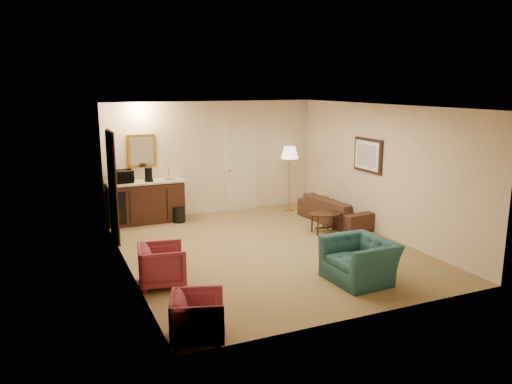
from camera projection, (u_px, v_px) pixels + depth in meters
ground at (267, 249)px, 9.21m from camera, size 6.00×6.00×0.00m
room_walls at (245, 152)px, 9.50m from camera, size 5.02×6.01×2.61m
wetbar_cabinet at (146, 202)px, 10.90m from camera, size 1.64×0.58×0.92m
sofa at (336, 206)px, 10.90m from camera, size 0.73×1.96×0.75m
teal_armchair at (360, 253)px, 7.62m from camera, size 0.70×1.04×0.88m
rose_chair_near at (162, 263)px, 7.48m from camera, size 0.72×0.76×0.69m
rose_chair_far at (198, 315)px, 5.85m from camera, size 0.74×0.77×0.64m
coffee_table at (326, 223)px, 10.17m from camera, size 0.78×0.57×0.42m
floor_lamp at (289, 179)px, 11.86m from camera, size 0.53×0.53×1.55m
waste_bin at (179, 215)px, 10.96m from camera, size 0.34×0.34×0.34m
microwave at (121, 175)px, 10.58m from camera, size 0.50×0.30×0.33m
coffee_maker at (149, 175)px, 10.72m from camera, size 0.18×0.18×0.31m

